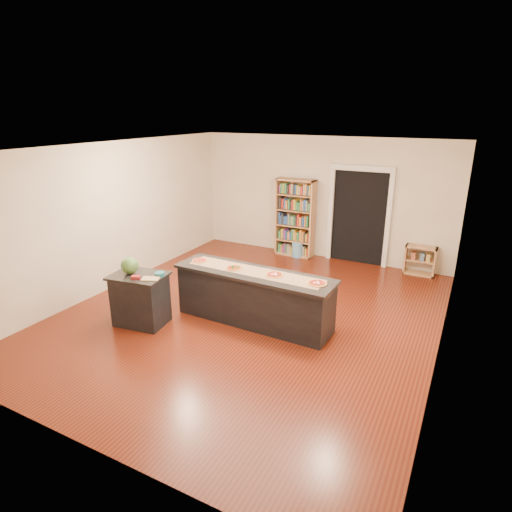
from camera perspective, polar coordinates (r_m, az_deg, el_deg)
The scene contains 16 objects.
room at distance 6.95m, azimuth -0.76°, elevation 2.64°, with size 6.00×7.00×2.80m.
doorway at distance 9.84m, azimuth 13.61°, elevation 5.83°, with size 1.40×0.09×2.21m.
kitchen_island at distance 7.02m, azimuth -0.30°, elevation -5.50°, with size 2.68×0.72×0.88m.
side_counter at distance 7.23m, azimuth -15.14°, elevation -5.56°, with size 0.87×0.63×0.86m.
bookshelf at distance 10.18m, azimuth 5.23°, elevation 5.07°, with size 0.92×0.33×1.84m, color tan.
low_shelf at distance 9.71m, azimuth 21.02°, elevation -0.55°, with size 0.63×0.27×0.63m, color tan.
waste_bin at distance 10.25m, azimuth 5.54°, elevation 0.89°, with size 0.26×0.26×0.37m, color #60A3D6.
kraft_paper at distance 6.87m, azimuth -0.20°, elevation -2.08°, with size 2.32×0.42×0.00m, color #96714D.
watermelon at distance 7.11m, azimuth -16.50°, elevation -1.22°, with size 0.27×0.27×0.27m, color #144214.
cutting_board at distance 6.83m, azimuth -13.89°, elevation -2.97°, with size 0.26×0.18×0.02m, color tan.
package_red at distance 6.91m, azimuth -15.71°, elevation -2.75°, with size 0.13×0.10×0.05m, color maroon.
package_teal at distance 6.93m, azimuth -12.71°, elevation -2.37°, with size 0.16×0.16×0.06m, color #195966.
pizza_a at distance 7.40m, azimuth -7.51°, elevation -0.58°, with size 0.28×0.28×0.02m.
pizza_b at distance 7.00m, azimuth -2.94°, elevation -1.60°, with size 0.28×0.28×0.02m.
pizza_c at distance 6.72m, azimuth 2.49°, elevation -2.50°, with size 0.30×0.30×0.02m.
pizza_d at distance 6.45m, azimuth 8.14°, elevation -3.62°, with size 0.29×0.29×0.02m.
Camera 1 is at (3.16, -5.87, 3.36)m, focal length 30.00 mm.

